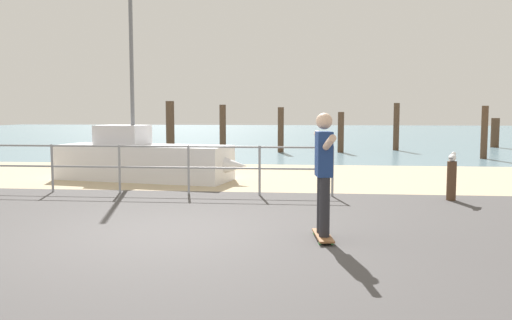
% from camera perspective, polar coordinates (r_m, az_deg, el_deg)
% --- Properties ---
extents(ground_plane, '(24.00, 10.00, 0.04)m').
position_cam_1_polar(ground_plane, '(6.87, -12.17, -9.70)').
color(ground_plane, '#474444').
rests_on(ground_plane, ground).
extents(beach_strip, '(24.00, 6.00, 0.04)m').
position_cam_1_polar(beach_strip, '(14.56, -2.44, -1.70)').
color(beach_strip, tan).
rests_on(beach_strip, ground).
extents(sea_surface, '(72.00, 50.00, 0.04)m').
position_cam_1_polar(sea_surface, '(42.40, 2.99, 2.84)').
color(sea_surface, slate).
rests_on(sea_surface, ground).
extents(railing_fence, '(9.01, 0.05, 1.05)m').
position_cam_1_polar(railing_fence, '(11.67, -14.37, -0.17)').
color(railing_fence, gray).
rests_on(railing_fence, ground).
extents(sailboat, '(5.07, 2.22, 4.97)m').
position_cam_1_polar(sailboat, '(13.77, -11.27, -0.02)').
color(sailboat, silver).
rests_on(sailboat, ground).
extents(skateboard, '(0.30, 0.82, 0.08)m').
position_cam_1_polar(skateboard, '(7.39, 7.15, -8.02)').
color(skateboard, brown).
rests_on(skateboard, ground).
extents(skateboarder, '(0.26, 1.45, 1.65)m').
position_cam_1_polar(skateboarder, '(7.23, 7.24, -0.68)').
color(skateboarder, '#26262B').
rests_on(skateboarder, skateboard).
extents(bollard_short, '(0.18, 0.18, 0.78)m').
position_cam_1_polar(bollard_short, '(11.11, 20.13, -2.15)').
color(bollard_short, '#513826').
rests_on(bollard_short, ground).
extents(seagull, '(0.25, 0.47, 0.18)m').
position_cam_1_polar(seagull, '(11.08, 20.22, 0.26)').
color(seagull, white).
rests_on(seagull, bollard_short).
extents(groyne_post_0, '(0.38, 0.38, 2.21)m').
position_cam_1_polar(groyne_post_0, '(24.42, -9.15, 3.63)').
color(groyne_post_0, '#513826').
rests_on(groyne_post_0, ground).
extents(groyne_post_1, '(0.28, 0.28, 2.04)m').
position_cam_1_polar(groyne_post_1, '(23.15, -3.57, 3.39)').
color(groyne_post_1, '#513826').
rests_on(groyne_post_1, ground).
extents(groyne_post_2, '(0.26, 0.26, 1.93)m').
position_cam_1_polar(groyne_post_2, '(22.59, 2.66, 3.21)').
color(groyne_post_2, '#513826').
rests_on(groyne_post_2, ground).
extents(groyne_post_3, '(0.26, 0.26, 1.73)m').
position_cam_1_polar(groyne_post_3, '(22.84, 9.04, 2.92)').
color(groyne_post_3, '#513826').
rests_on(groyne_post_3, ground).
extents(groyne_post_4, '(0.26, 0.26, 2.12)m').
position_cam_1_polar(groyne_post_4, '(24.60, 14.74, 3.43)').
color(groyne_post_4, '#513826').
rests_on(groyne_post_4, ground).
extents(groyne_post_5, '(0.24, 0.24, 1.96)m').
position_cam_1_polar(groyne_post_5, '(21.24, 23.18, 2.71)').
color(groyne_post_5, '#513826').
rests_on(groyne_post_5, ground).
extents(groyne_post_6, '(0.39, 0.39, 1.43)m').
position_cam_1_polar(groyne_post_6, '(28.19, 24.14, 2.65)').
color(groyne_post_6, '#513826').
rests_on(groyne_post_6, ground).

